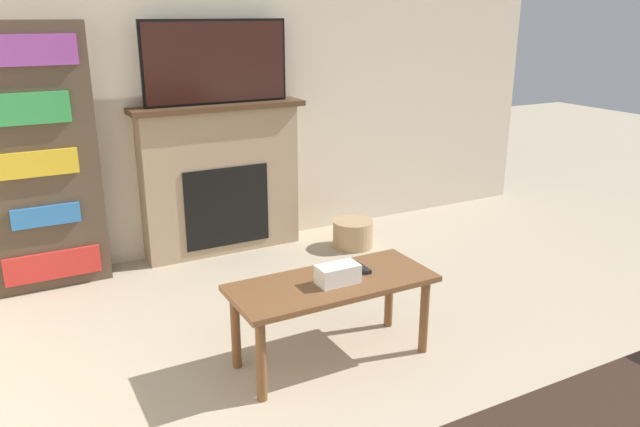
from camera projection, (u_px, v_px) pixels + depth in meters
name	position (u px, v px, depth m)	size (l,w,h in m)	color
wall_back	(223.00, 75.00, 4.73)	(5.95, 0.06, 2.70)	beige
fireplace	(221.00, 179.00, 4.79)	(1.31, 0.28, 1.16)	tan
tv	(216.00, 62.00, 4.51)	(1.09, 0.03, 0.60)	black
coffee_table	(332.00, 292.00, 3.29)	(1.09, 0.46, 0.47)	brown
tissue_box	(338.00, 274.00, 3.23)	(0.22, 0.12, 0.10)	white
remote_control	(361.00, 268.00, 3.41)	(0.04, 0.15, 0.02)	black
bookshelf	(37.00, 159.00, 4.11)	(0.76, 0.29, 1.76)	#4C3D2D
storage_basket	(353.00, 234.00, 5.01)	(0.32, 0.32, 0.22)	tan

